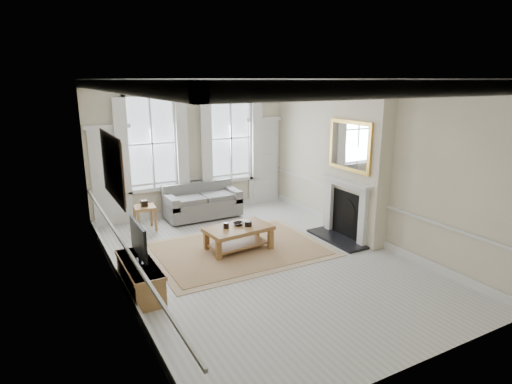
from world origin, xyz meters
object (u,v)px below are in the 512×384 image
sofa (202,203)px  coffee_table (238,231)px  tv_stand (140,277)px  side_table (145,211)px

sofa → coffee_table: size_ratio=1.32×
coffee_table → tv_stand: tv_stand is taller
side_table → coffee_table: 2.52m
side_table → coffee_table: size_ratio=0.41×
tv_stand → side_table: bearing=74.0°
side_table → sofa: bearing=9.9°
sofa → coffee_table: (-0.14, -2.38, 0.05)m
side_table → tv_stand: size_ratio=0.40×
coffee_table → tv_stand: size_ratio=0.97×
side_table → coffee_table: (1.36, -2.12, -0.05)m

